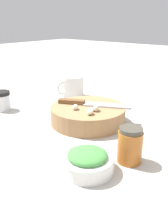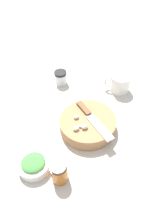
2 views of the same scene
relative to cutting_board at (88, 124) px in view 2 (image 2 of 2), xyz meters
The scene contains 8 objects.
ground_plane 0.05m from the cutting_board, 73.98° to the left, with size 5.00×5.00×0.00m, color #B2ADA3.
cutting_board is the anchor object (origin of this frame).
chef_knife 0.04m from the cutting_board, 71.39° to the right, with size 0.22×0.13×0.01m.
garlic_cloves 0.06m from the cutting_board, 132.71° to the left, with size 0.08×0.06×0.02m.
herb_bowl 0.27m from the cutting_board, 129.08° to the left, with size 0.12×0.12×0.05m.
spice_jar 0.32m from the cutting_board, 19.03° to the left, with size 0.06×0.06×0.07m.
coffee_mug 0.29m from the cutting_board, 37.72° to the right, with size 0.09×0.12×0.09m.
honey_jar 0.24m from the cutting_board, 151.80° to the left, with size 0.06×0.06×0.08m.
Camera 2 is at (-0.58, 0.02, 0.71)m, focal length 35.00 mm.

